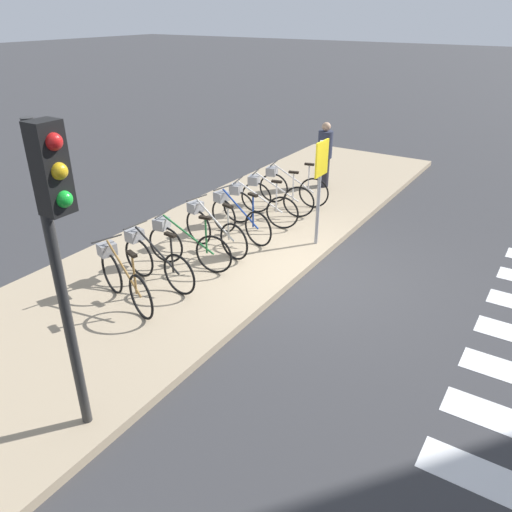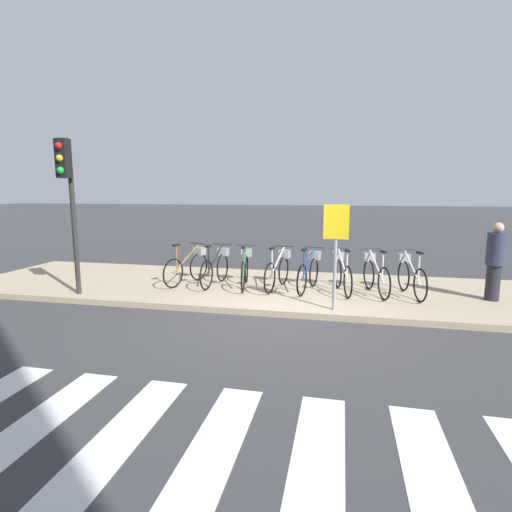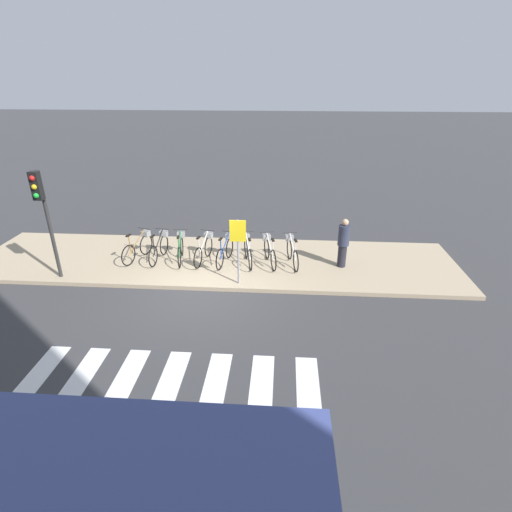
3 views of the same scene
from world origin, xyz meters
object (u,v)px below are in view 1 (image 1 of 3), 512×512
Objects in this scene: traffic_light at (56,224)px; parked_bicycle_2 at (184,243)px; parked_bicycle_1 at (154,258)px; parked_bicycle_0 at (122,276)px; parked_bicycle_4 at (237,216)px; parked_bicycle_6 at (273,195)px; sign_post at (320,175)px; parked_bicycle_3 at (212,227)px; parked_bicycle_7 at (289,186)px; parked_bicycle_5 at (256,205)px; pedestrian at (325,154)px.

parked_bicycle_2 is at bearing 24.76° from traffic_light.
parked_bicycle_1 is at bearing 30.75° from traffic_light.
parked_bicycle_0 is 0.97× the size of parked_bicycle_4.
parked_bicycle_6 is 0.80× the size of sign_post.
sign_post is at bearing -119.42° from parked_bicycle_6.
sign_post is (1.24, -1.44, 0.86)m from parked_bicycle_3.
parked_bicycle_0 is at bearing 178.97° from parked_bicycle_2.
parked_bicycle_1 is 1.44m from parked_bicycle_3.
parked_bicycle_3 is at bearing 130.58° from sign_post.
traffic_light is at bearing -179.39° from sign_post.
parked_bicycle_1 and parked_bicycle_7 have the same top height.
parked_bicycle_5 is at bearing 84.89° from sign_post.
parked_bicycle_3 and parked_bicycle_7 have the same top height.
parked_bicycle_1 is at bearing 179.04° from parked_bicycle_3.
traffic_light is (-4.68, -1.44, 1.83)m from parked_bicycle_4.
traffic_light is (-3.24, -1.50, 1.83)m from parked_bicycle_2.
parked_bicycle_2 is 2.61m from sign_post.
sign_post reaches higher than parked_bicycle_4.
parked_bicycle_6 is (2.04, -0.03, 0.00)m from parked_bicycle_3.
parked_bicycle_2 is 1.01× the size of parked_bicycle_5.
traffic_light is (-4.00, -1.50, 1.83)m from parked_bicycle_3.
pedestrian reaches higher than parked_bicycle_0.
traffic_light reaches higher than pedestrian.
parked_bicycle_5 is 5.85m from traffic_light.
parked_bicycle_0 is 0.98× the size of parked_bicycle_7.
parked_bicycle_5 is 0.67m from parked_bicycle_6.
parked_bicycle_2 is at bearing 179.14° from parked_bicycle_5.
parked_bicycle_5 is 2.92m from pedestrian.
parked_bicycle_2 is at bearing 179.57° from parked_bicycle_6.
parked_bicycle_4 is 0.49× the size of traffic_light.
parked_bicycle_1 is 5.71m from pedestrian.
parked_bicycle_4 is at bearing -179.04° from parked_bicycle_7.
parked_bicycle_7 is (1.37, 0.01, 0.00)m from parked_bicycle_5.
parked_bicycle_5 is at bearing 1.85° from parked_bicycle_4.
parked_bicycle_2 is 1.02× the size of pedestrian.
traffic_light is at bearing -164.73° from parked_bicycle_5.
traffic_light is 5.32m from sign_post.
parked_bicycle_5 is at bearing -0.93° from parked_bicycle_0.
parked_bicycle_2 is at bearing 179.68° from parked_bicycle_7.
parked_bicycle_4 is at bearing 111.78° from sign_post.
parked_bicycle_5 is 1.00× the size of pedestrian.
pedestrian reaches higher than parked_bicycle_2.
parked_bicycle_6 is 2.25m from pedestrian.
parked_bicycle_3 and parked_bicycle_6 have the same top height.
traffic_light reaches higher than parked_bicycle_1.
parked_bicycle_6 is (0.67, 0.01, 0.00)m from parked_bicycle_5.
parked_bicycle_0 and parked_bicycle_3 have the same top height.
parked_bicycle_7 is at bearing 43.48° from sign_post.
parked_bicycle_6 is (1.35, 0.03, 0.00)m from parked_bicycle_4.
parked_bicycle_0 is at bearing 178.39° from parked_bicycle_4.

